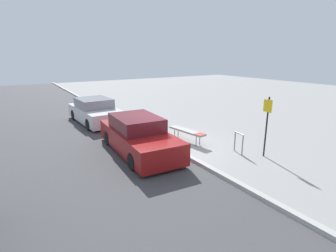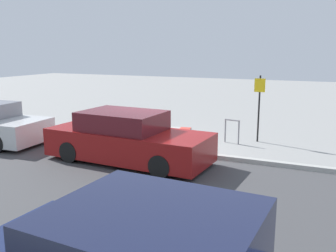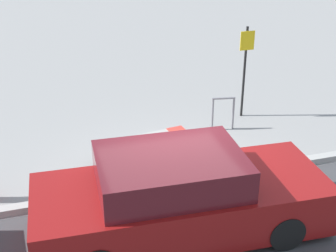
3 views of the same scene
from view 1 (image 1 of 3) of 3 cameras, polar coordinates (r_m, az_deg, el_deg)
ground_plane at (r=11.02m, az=0.32°, el=-4.79°), size 60.00×60.00×0.00m
road_strip at (r=9.56m, az=-27.31°, el=-9.81°), size 60.00×10.00×0.01m
curb at (r=11.00m, az=0.32°, el=-4.47°), size 60.00×0.20×0.13m
bench at (r=11.67m, az=4.16°, el=-1.12°), size 2.02×0.68×0.55m
bike_rack at (r=10.70m, az=15.15°, el=-3.12°), size 0.55×0.15×0.83m
sign_post at (r=10.41m, az=20.71°, el=0.96°), size 0.36×0.08×2.30m
fire_hydrant at (r=14.02m, az=-5.17°, el=1.30°), size 0.36×0.22×0.77m
parked_car_near at (r=10.46m, az=-6.52°, el=-2.20°), size 4.81×2.04×1.45m
parked_car_far at (r=15.56m, az=-15.56°, el=3.05°), size 4.43×2.11×1.37m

